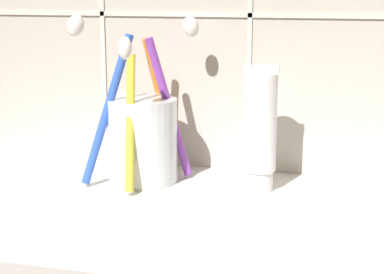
{
  "coord_description": "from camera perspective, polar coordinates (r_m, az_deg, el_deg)",
  "views": [
    {
      "loc": [
        14.24,
        -55.66,
        22.51
      ],
      "look_at": [
        -1.7,
        3.07,
        8.35
      ],
      "focal_mm": 60.0,
      "sensor_mm": 36.0,
      "label": 1
    }
  ],
  "objects": [
    {
      "name": "toothpaste_tube",
      "position": [
        0.66,
        6.05,
        0.63
      ],
      "size": [
        3.59,
        3.42,
        13.02
      ],
      "color": "white",
      "rests_on": "sink_counter"
    },
    {
      "name": "toothbrush_cup",
      "position": [
        0.69,
        -4.42,
        0.25
      ],
      "size": [
        12.73,
        16.37,
        18.19
      ],
      "color": "silver",
      "rests_on": "sink_counter"
    },
    {
      "name": "sink_counter",
      "position": [
        0.61,
        0.78,
        -7.43
      ],
      "size": [
        69.59,
        30.57,
        2.0
      ],
      "primitive_type": "cube",
      "color": "silver",
      "rests_on": "ground"
    }
  ]
}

